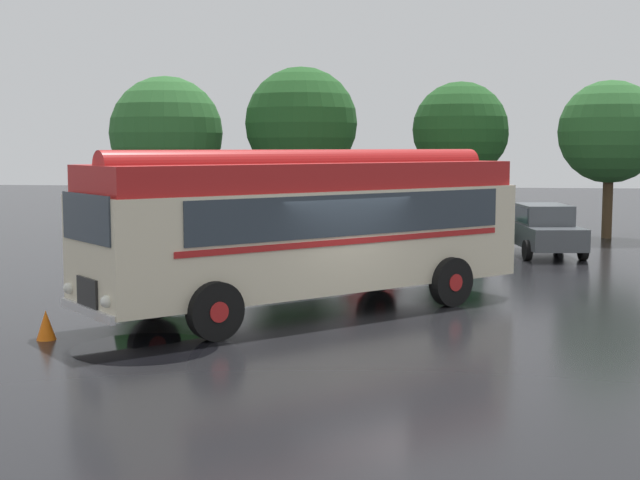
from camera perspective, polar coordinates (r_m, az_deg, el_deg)
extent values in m
plane|color=black|center=(18.45, 1.78, -5.10)|extent=(120.00, 120.00, 0.00)
cube|color=beige|center=(19.07, -0.55, 0.13)|extent=(9.02, 8.65, 2.10)
cube|color=red|center=(18.98, -0.55, 4.13)|extent=(8.73, 8.37, 0.56)
cylinder|color=red|center=(18.97, -0.55, 4.91)|extent=(7.35, 6.92, 0.60)
cube|color=#2D3842|center=(18.19, 2.54, 1.64)|extent=(5.87, 5.49, 0.84)
cube|color=#2D3842|center=(20.22, -1.94, 2.08)|extent=(5.87, 5.49, 0.84)
cube|color=red|center=(18.18, 2.28, -0.07)|extent=(6.01, 5.62, 0.12)
cube|color=red|center=(20.21, -2.16, 0.54)|extent=(6.01, 5.62, 0.12)
cube|color=#2D3842|center=(16.61, -14.77, 1.38)|extent=(1.53, 1.63, 0.88)
cube|color=black|center=(16.77, -14.66, -3.29)|extent=(0.66, 0.70, 0.56)
cube|color=silver|center=(16.82, -14.70, -4.41)|extent=(1.69, 1.80, 0.16)
sphere|color=white|center=(15.95, -13.51, -3.85)|extent=(0.22, 0.22, 0.22)
sphere|color=white|center=(17.61, -15.76, -2.99)|extent=(0.22, 0.22, 0.22)
cylinder|color=black|center=(16.48, -6.72, -4.54)|extent=(1.00, 0.96, 1.10)
cylinder|color=red|center=(16.48, -6.72, -4.54)|extent=(0.50, 0.50, 0.39)
cylinder|color=black|center=(18.76, -10.62, -3.31)|extent=(1.00, 0.96, 1.10)
cylinder|color=red|center=(18.76, -10.62, -3.31)|extent=(0.50, 0.50, 0.39)
cylinder|color=black|center=(20.07, 8.40, -2.66)|extent=(1.00, 0.96, 1.10)
cylinder|color=red|center=(20.07, 8.40, -2.66)|extent=(0.50, 0.50, 0.39)
cylinder|color=black|center=(21.98, 3.65, -1.86)|extent=(1.00, 0.96, 1.10)
cylinder|color=red|center=(21.98, 3.65, -1.86)|extent=(0.50, 0.50, 0.39)
cube|color=#4C5156|center=(30.62, -1.55, 0.61)|extent=(1.87, 4.27, 0.70)
cube|color=#4C5156|center=(30.71, -1.52, 1.88)|extent=(1.58, 2.24, 0.64)
cube|color=#2D3842|center=(30.64, -0.11, 1.87)|extent=(0.10, 1.93, 0.50)
cube|color=#2D3842|center=(30.80, -2.93, 1.89)|extent=(0.10, 1.93, 0.50)
cylinder|color=black|center=(29.28, -0.11, -0.32)|extent=(0.23, 0.65, 0.64)
cylinder|color=black|center=(29.48, -3.52, -0.29)|extent=(0.23, 0.65, 0.64)
cylinder|color=black|center=(31.87, 0.28, 0.19)|extent=(0.23, 0.65, 0.64)
cylinder|color=black|center=(32.05, -2.86, 0.22)|extent=(0.23, 0.65, 0.64)
cube|color=maroon|center=(29.60, 3.49, 0.41)|extent=(1.90, 4.28, 0.70)
cube|color=maroon|center=(29.69, 3.53, 1.73)|extent=(1.60, 2.25, 0.64)
cube|color=#2D3842|center=(29.61, 4.99, 1.71)|extent=(0.12, 1.93, 0.50)
cube|color=#2D3842|center=(29.78, 2.08, 1.75)|extent=(0.12, 1.93, 0.50)
cylinder|color=black|center=(28.26, 4.97, -0.58)|extent=(0.23, 0.65, 0.64)
cylinder|color=black|center=(28.46, 1.44, -0.51)|extent=(0.23, 0.65, 0.64)
cylinder|color=black|center=(30.84, 5.38, -0.03)|extent=(0.23, 0.65, 0.64)
cylinder|color=black|center=(31.02, 2.13, 0.03)|extent=(0.23, 0.65, 0.64)
cube|color=#144C28|center=(30.40, 8.89, 0.50)|extent=(2.00, 4.31, 0.70)
cube|color=#144C28|center=(30.50, 8.92, 1.78)|extent=(1.65, 2.29, 0.64)
cube|color=#2D3842|center=(30.48, 10.35, 1.75)|extent=(0.16, 1.93, 0.50)
cube|color=#2D3842|center=(30.54, 7.50, 1.81)|extent=(0.16, 1.93, 0.50)
cylinder|color=black|center=(29.12, 10.51, -0.46)|extent=(0.25, 0.65, 0.64)
cylinder|color=black|center=(29.19, 7.05, -0.39)|extent=(0.25, 0.65, 0.64)
cylinder|color=black|center=(31.71, 10.56, 0.06)|extent=(0.25, 0.65, 0.64)
cylinder|color=black|center=(31.78, 7.39, 0.13)|extent=(0.25, 0.65, 0.64)
cube|color=#4C5156|center=(30.04, 14.14, 0.32)|extent=(2.30, 4.40, 0.70)
cube|color=#4C5156|center=(30.12, 14.10, 1.62)|extent=(1.80, 2.38, 0.64)
cube|color=#2D3842|center=(30.33, 15.48, 1.61)|extent=(0.31, 1.91, 0.50)
cube|color=#2D3842|center=(29.93, 12.70, 1.63)|extent=(0.31, 1.91, 0.50)
cylinder|color=black|center=(29.09, 16.48, -0.62)|extent=(0.29, 0.66, 0.64)
cylinder|color=black|center=(28.59, 13.12, -0.64)|extent=(0.29, 0.66, 0.64)
cylinder|color=black|center=(31.56, 15.03, -0.07)|extent=(0.29, 0.66, 0.64)
cylinder|color=black|center=(31.10, 11.92, -0.08)|extent=(0.29, 0.66, 0.64)
cylinder|color=#4C3823|center=(37.09, -9.74, 2.27)|extent=(0.28, 0.28, 2.38)
sphere|color=#2D662D|center=(37.01, -9.82, 6.77)|extent=(4.59, 4.59, 4.59)
sphere|color=#2D662D|center=(36.69, -9.92, 6.78)|extent=(3.58, 3.58, 3.58)
cylinder|color=#4C3823|center=(36.28, -1.20, 2.59)|extent=(0.28, 0.28, 2.78)
sphere|color=#235623|center=(36.22, -1.21, 7.48)|extent=(4.53, 4.53, 4.53)
sphere|color=#235623|center=(36.46, -1.22, 7.41)|extent=(3.13, 3.13, 3.13)
cylinder|color=#4C3823|center=(36.06, 8.90, 2.52)|extent=(0.32, 0.32, 2.80)
sphere|color=#235623|center=(36.00, 8.97, 7.00)|extent=(3.79, 3.79, 3.79)
sphere|color=#235623|center=(36.05, 9.61, 6.71)|extent=(3.00, 3.00, 3.00)
cylinder|color=#4C3823|center=(36.26, 17.92, 2.19)|extent=(0.39, 0.39, 2.63)
sphere|color=#2D662D|center=(36.19, 18.06, 6.61)|extent=(3.94, 3.94, 3.94)
sphere|color=#2D662D|center=(36.15, 18.94, 7.12)|extent=(2.67, 2.67, 2.67)
cone|color=orange|center=(17.25, -17.13, -5.22)|extent=(0.36, 0.36, 0.55)
cylinder|color=black|center=(16.16, -11.12, -6.80)|extent=(2.59, 2.59, 0.01)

